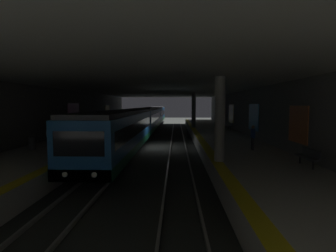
% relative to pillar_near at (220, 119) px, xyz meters
% --- Properties ---
extents(ground_plane, '(120.00, 120.00, 0.00)m').
position_rel_pillar_near_xyz_m(ground_plane, '(11.30, 4.35, -3.33)').
color(ground_plane, '#2D302D').
extents(track_left, '(60.00, 1.53, 0.16)m').
position_rel_pillar_near_xyz_m(track_left, '(11.30, 2.15, -3.25)').
color(track_left, gray).
rests_on(track_left, ground).
extents(track_right, '(60.00, 1.53, 0.16)m').
position_rel_pillar_near_xyz_m(track_right, '(11.30, 6.55, -3.25)').
color(track_right, gray).
rests_on(track_right, ground).
extents(platform_left, '(60.00, 5.30, 1.06)m').
position_rel_pillar_near_xyz_m(platform_left, '(11.30, -2.20, -2.80)').
color(platform_left, beige).
rests_on(platform_left, ground).
extents(platform_right, '(60.00, 5.30, 1.06)m').
position_rel_pillar_near_xyz_m(platform_right, '(11.30, 10.90, -2.80)').
color(platform_right, beige).
rests_on(platform_right, ground).
extents(wall_left, '(60.00, 0.56, 5.60)m').
position_rel_pillar_near_xyz_m(wall_left, '(11.35, -5.10, -0.52)').
color(wall_left, slate).
rests_on(wall_left, ground).
extents(wall_right, '(60.00, 0.56, 5.60)m').
position_rel_pillar_near_xyz_m(wall_right, '(11.32, 13.80, -0.52)').
color(wall_right, slate).
rests_on(wall_right, ground).
extents(ceiling_slab, '(60.00, 19.40, 0.40)m').
position_rel_pillar_near_xyz_m(ceiling_slab, '(11.30, 4.35, 2.47)').
color(ceiling_slab, beige).
rests_on(ceiling_slab, wall_left).
extents(pillar_near, '(0.56, 0.56, 4.55)m').
position_rel_pillar_near_xyz_m(pillar_near, '(0.00, 0.00, 0.00)').
color(pillar_near, gray).
rests_on(pillar_near, platform_left).
extents(pillar_far, '(0.56, 0.56, 4.55)m').
position_rel_pillar_near_xyz_m(pillar_far, '(21.86, 0.00, 0.00)').
color(pillar_far, gray).
rests_on(pillar_far, platform_left).
extents(metro_train, '(53.96, 2.83, 3.49)m').
position_rel_pillar_near_xyz_m(metro_train, '(23.87, 6.55, -1.30)').
color(metro_train, '#19569E').
rests_on(metro_train, track_right).
extents(bench_left_near, '(1.70, 0.47, 0.86)m').
position_rel_pillar_near_xyz_m(bench_left_near, '(-1.14, -4.18, -1.75)').
color(bench_left_near, '#262628').
rests_on(bench_left_near, platform_left).
extents(bench_left_mid, '(1.70, 0.47, 0.86)m').
position_rel_pillar_near_xyz_m(bench_left_mid, '(18.36, -4.18, -1.75)').
color(bench_left_mid, '#262628').
rests_on(bench_left_mid, platform_left).
extents(bench_right_mid, '(1.70, 0.47, 0.86)m').
position_rel_pillar_near_xyz_m(bench_right_mid, '(8.14, 12.88, -1.75)').
color(bench_right_mid, '#262628').
rests_on(bench_right_mid, platform_right).
extents(bench_right_far, '(1.70, 0.47, 0.86)m').
position_rel_pillar_near_xyz_m(bench_right_far, '(12.20, 12.88, -1.75)').
color(bench_right_far, '#262628').
rests_on(bench_right_far, platform_right).
extents(person_waiting_near, '(0.60, 0.22, 1.54)m').
position_rel_pillar_near_xyz_m(person_waiting_near, '(15.61, 11.77, -1.45)').
color(person_waiting_near, '#2E2E2E').
rests_on(person_waiting_near, platform_right).
extents(person_walking_mid, '(0.60, 0.23, 1.65)m').
position_rel_pillar_near_xyz_m(person_walking_mid, '(3.79, -2.84, -1.38)').
color(person_walking_mid, '#404040').
rests_on(person_walking_mid, platform_left).
extents(backpack_on_floor, '(0.30, 0.20, 0.40)m').
position_rel_pillar_near_xyz_m(backpack_on_floor, '(14.76, 10.60, -2.08)').
color(backpack_on_floor, black).
rests_on(backpack_on_floor, platform_right).
extents(trash_bin, '(0.44, 0.44, 0.85)m').
position_rel_pillar_near_xyz_m(trash_bin, '(3.43, 12.15, -1.85)').
color(trash_bin, '#595B5E').
rests_on(trash_bin, platform_right).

